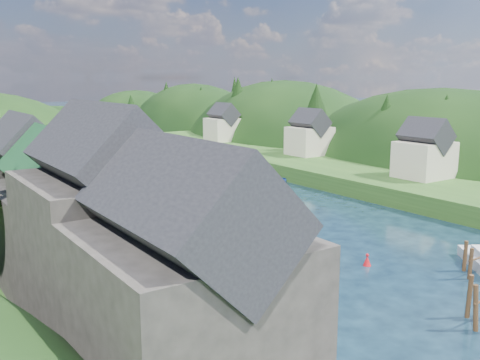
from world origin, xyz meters
TOP-DOWN VIEW (x-y plane):
  - ground at (0.00, 50.00)m, footprint 600.00×600.00m
  - hillside_right at (45.00, 75.00)m, footprint 36.00×245.56m
  - far_hills at (1.22, 174.01)m, footprint 103.00×68.00m
  - hill_trees at (0.01, 65.00)m, footprint 89.45×143.77m
  - quay_left at (-24.00, 20.00)m, footprint 12.00×110.00m
  - quayside_buildings at (-26.00, 6.39)m, footprint 8.00×35.84m
  - terrace_right at (25.00, 40.00)m, footprint 16.00×120.00m
  - right_bank_cottages at (28.00, 48.33)m, footprint 9.00×59.24m
  - piling_cluster_far at (4.20, -0.73)m, footprint 3.31×3.08m
  - channel_buoy_near at (-1.54, 6.24)m, footprint 0.70×0.70m
  - channel_buoy_far at (-0.60, 21.52)m, footprint 0.70×0.70m
  - moored_boats at (-0.62, 13.73)m, footprint 33.91×85.28m

SIDE VIEW (x-z plane):
  - far_hills at x=1.22m, z-range -32.80..11.20m
  - hillside_right at x=45.00m, z-range -31.41..16.59m
  - ground at x=0.00m, z-range 0.00..0.00m
  - channel_buoy_near at x=-1.54m, z-range -0.07..1.03m
  - channel_buoy_far at x=-0.60m, z-range -0.07..1.03m
  - moored_boats at x=-0.62m, z-range -0.49..1.98m
  - quay_left at x=-24.00m, z-range 0.00..2.00m
  - piling_cluster_far at x=4.20m, z-range -0.57..2.71m
  - terrace_right at x=25.00m, z-range 0.00..2.40m
  - right_bank_cottages at x=28.00m, z-range 1.64..10.05m
  - quayside_buildings at x=-26.00m, z-range 0.64..13.54m
  - hill_trees at x=0.01m, z-range 5.01..17.31m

